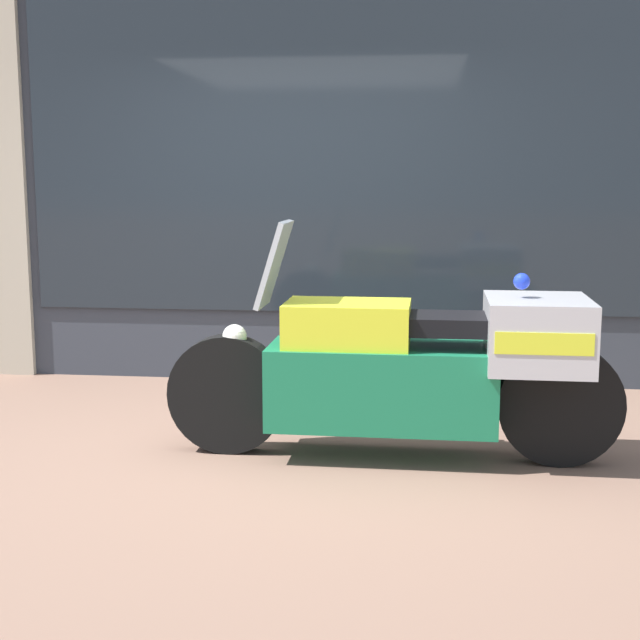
% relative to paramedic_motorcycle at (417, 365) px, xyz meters
% --- Properties ---
extents(ground_plane, '(60.00, 60.00, 0.00)m').
position_rel_paramedic_motorcycle_xyz_m(ground_plane, '(-0.90, 0.04, -0.54)').
color(ground_plane, '#7A5B4C').
extents(shop_building, '(5.82, 0.55, 3.87)m').
position_rel_paramedic_motorcycle_xyz_m(shop_building, '(-1.27, 2.04, 1.41)').
color(shop_building, '#333842').
rests_on(shop_building, ground).
extents(window_display, '(4.60, 0.30, 1.81)m').
position_rel_paramedic_motorcycle_xyz_m(window_display, '(-0.59, 2.07, -0.09)').
color(window_display, slate).
rests_on(window_display, ground).
extents(paramedic_motorcycle, '(2.53, 0.66, 1.33)m').
position_rel_paramedic_motorcycle_xyz_m(paramedic_motorcycle, '(0.00, 0.00, 0.00)').
color(paramedic_motorcycle, black).
rests_on(paramedic_motorcycle, ground).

